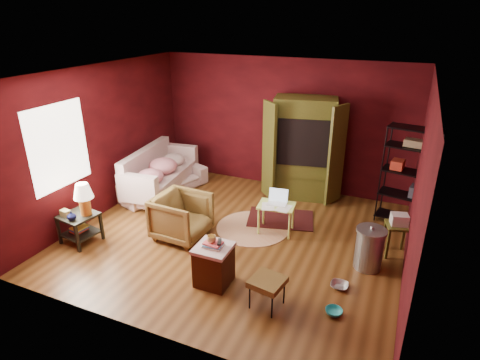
# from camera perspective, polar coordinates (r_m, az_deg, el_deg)

# --- Properties ---
(room) EXTENTS (5.54, 5.04, 2.84)m
(room) POSITION_cam_1_polar(r_m,az_deg,el_deg) (6.50, -1.08, 2.65)
(room) COLOR brown
(room) RESTS_ON ground
(sofa) EXTENTS (1.20, 2.08, 0.78)m
(sofa) POSITION_cam_1_polar(r_m,az_deg,el_deg) (8.78, -11.07, 0.64)
(sofa) COLOR beige
(sofa) RESTS_ON ground
(armchair) EXTENTS (0.82, 0.87, 0.86)m
(armchair) POSITION_cam_1_polar(r_m,az_deg,el_deg) (6.97, -8.32, -4.90)
(armchair) COLOR black
(armchair) RESTS_ON ground
(pet_bowl_steel) EXTENTS (0.25, 0.06, 0.25)m
(pet_bowl_steel) POSITION_cam_1_polar(r_m,az_deg,el_deg) (6.04, 14.03, -13.65)
(pet_bowl_steel) COLOR #B2B4B9
(pet_bowl_steel) RESTS_ON ground
(pet_bowl_turquoise) EXTENTS (0.23, 0.15, 0.22)m
(pet_bowl_turquoise) POSITION_cam_1_polar(r_m,az_deg,el_deg) (5.59, 13.27, -17.18)
(pet_bowl_turquoise) COLOR #2ABDC7
(pet_bowl_turquoise) RESTS_ON ground
(vase) EXTENTS (0.17, 0.18, 0.15)m
(vase) POSITION_cam_1_polar(r_m,az_deg,el_deg) (7.08, -22.84, -4.72)
(vase) COLOR #0B0F39
(vase) RESTS_ON side_table
(mug) EXTENTS (0.15, 0.13, 0.13)m
(mug) POSITION_cam_1_polar(r_m,az_deg,el_deg) (5.64, -4.09, -8.27)
(mug) COLOR tan
(mug) RESTS_ON hamper
(side_table) EXTENTS (0.62, 0.62, 1.07)m
(side_table) POSITION_cam_1_polar(r_m,az_deg,el_deg) (7.17, -21.65, -3.66)
(side_table) COLOR black
(side_table) RESTS_ON ground
(sofa_cushions) EXTENTS (1.09, 2.21, 0.89)m
(sofa_cushions) POSITION_cam_1_polar(r_m,az_deg,el_deg) (8.74, -11.51, 0.82)
(sofa_cushions) COLOR beige
(sofa_cushions) RESTS_ON sofa
(hamper) EXTENTS (0.50, 0.50, 0.70)m
(hamper) POSITION_cam_1_polar(r_m,az_deg,el_deg) (5.86, -3.74, -11.83)
(hamper) COLOR #492110
(hamper) RESTS_ON ground
(footstool) EXTENTS (0.48, 0.48, 0.43)m
(footstool) POSITION_cam_1_polar(r_m,az_deg,el_deg) (5.43, 3.92, -14.39)
(footstool) COLOR black
(footstool) RESTS_ON ground
(rug_round) EXTENTS (1.58, 1.58, 0.01)m
(rug_round) POSITION_cam_1_polar(r_m,az_deg,el_deg) (7.36, 1.81, -6.82)
(rug_round) COLOR beige
(rug_round) RESTS_ON ground
(rug_oriental) EXTENTS (1.38, 1.09, 0.01)m
(rug_oriental) POSITION_cam_1_polar(r_m,az_deg,el_deg) (7.69, 5.78, -5.45)
(rug_oriental) COLOR #511516
(rug_oriental) RESTS_ON ground
(laptop_desk) EXTENTS (0.67, 0.56, 0.78)m
(laptop_desk) POSITION_cam_1_polar(r_m,az_deg,el_deg) (7.06, 5.22, -3.92)
(laptop_desk) COLOR #DCFF74
(laptop_desk) RESTS_ON ground
(tv_armoire) EXTENTS (1.63, 1.07, 2.10)m
(tv_armoire) POSITION_cam_1_polar(r_m,az_deg,el_deg) (8.29, 8.98, 4.66)
(tv_armoire) COLOR #4B4815
(tv_armoire) RESTS_ON ground
(wire_shelving) EXTENTS (0.95, 0.54, 1.83)m
(wire_shelving) POSITION_cam_1_polar(r_m,az_deg,el_deg) (7.72, 22.94, 0.95)
(wire_shelving) COLOR black
(wire_shelving) RESTS_ON ground
(small_stand) EXTENTS (0.45, 0.45, 0.72)m
(small_stand) POSITION_cam_1_polar(r_m,az_deg,el_deg) (6.85, 21.62, -5.92)
(small_stand) COLOR #4B4815
(small_stand) RESTS_ON ground
(trash_can) EXTENTS (0.51, 0.51, 0.71)m
(trash_can) POSITION_cam_1_polar(r_m,az_deg,el_deg) (6.47, 17.90, -9.23)
(trash_can) COLOR #95999C
(trash_can) RESTS_ON ground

